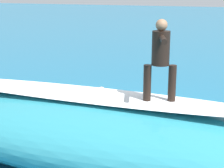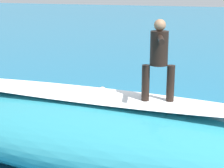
# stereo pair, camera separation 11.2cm
# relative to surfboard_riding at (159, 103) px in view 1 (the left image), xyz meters

# --- Properties ---
(ground_plane) EXTENTS (120.00, 120.00, 0.00)m
(ground_plane) POSITION_rel_surfboard_riding_xyz_m (1.70, -2.47, -1.48)
(ground_plane) COLOR #196084
(wave_crest) EXTENTS (9.09, 3.24, 1.44)m
(wave_crest) POSITION_rel_surfboard_riding_xyz_m (1.44, -0.02, -0.76)
(wave_crest) COLOR teal
(wave_crest) RESTS_ON ground_plane
(wave_foam_lip) EXTENTS (7.70, 1.21, 0.08)m
(wave_foam_lip) POSITION_rel_surfboard_riding_xyz_m (1.44, -0.02, 0.01)
(wave_foam_lip) COLOR white
(wave_foam_lip) RESTS_ON wave_crest
(surfboard_riding) EXTENTS (2.28, 1.10, 0.07)m
(surfboard_riding) POSITION_rel_surfboard_riding_xyz_m (0.00, 0.00, 0.00)
(surfboard_riding) COLOR #33B2D1
(surfboard_riding) RESTS_ON wave_crest
(surfer_riding) EXTENTS (0.58, 1.38, 1.50)m
(surfer_riding) POSITION_rel_surfboard_riding_xyz_m (0.00, -0.00, 0.91)
(surfer_riding) COLOR black
(surfer_riding) RESTS_ON surfboard_riding
(surfboard_paddling) EXTENTS (2.00, 1.14, 0.09)m
(surfboard_paddling) POSITION_rel_surfboard_riding_xyz_m (3.37, -4.13, -1.43)
(surfboard_paddling) COLOR #EAE5C6
(surfboard_paddling) RESTS_ON ground_plane
(surfer_paddling) EXTENTS (1.74, 0.80, 0.32)m
(surfer_paddling) POSITION_rel_surfboard_riding_xyz_m (3.50, -4.08, -1.25)
(surfer_paddling) COLOR black
(surfer_paddling) RESTS_ON surfboard_paddling
(foam_patch_mid) EXTENTS (0.66, 0.67, 0.16)m
(foam_patch_mid) POSITION_rel_surfboard_riding_xyz_m (3.20, -2.24, -1.40)
(foam_patch_mid) COLOR white
(foam_patch_mid) RESTS_ON ground_plane
(foam_patch_far) EXTENTS (1.32, 1.32, 0.09)m
(foam_patch_far) POSITION_rel_surfboard_riding_xyz_m (2.95, -1.95, -1.43)
(foam_patch_far) COLOR white
(foam_patch_far) RESTS_ON ground_plane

